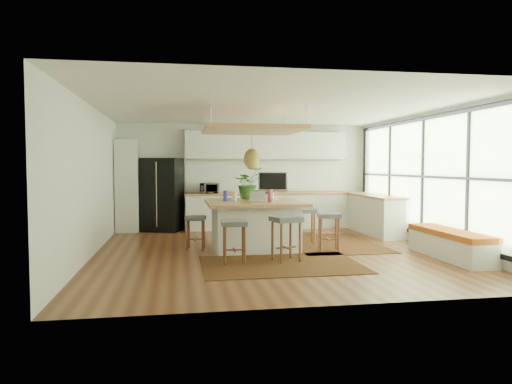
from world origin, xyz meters
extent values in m
plane|color=#552918|center=(0.00, 0.00, 0.00)|extent=(7.00, 7.00, 0.00)
plane|color=white|center=(0.00, 0.00, 2.70)|extent=(7.00, 7.00, 0.00)
plane|color=silver|center=(0.00, 3.50, 1.35)|extent=(6.50, 0.00, 6.50)
plane|color=silver|center=(0.00, -3.50, 1.35)|extent=(6.50, 0.00, 6.50)
plane|color=silver|center=(-3.25, 0.00, 1.35)|extent=(0.00, 7.00, 7.00)
plane|color=silver|center=(3.25, 0.00, 1.35)|extent=(0.00, 7.00, 7.00)
cube|color=silver|center=(-2.95, 3.18, 1.12)|extent=(0.55, 0.60, 2.25)
cube|color=silver|center=(0.55, 3.18, 0.44)|extent=(4.20, 0.60, 0.88)
cube|color=#975A35|center=(0.55, 3.18, 0.90)|extent=(4.24, 0.64, 0.05)
cube|color=white|center=(0.55, 3.48, 1.35)|extent=(4.20, 0.02, 0.80)
cube|color=silver|center=(0.55, 3.32, 2.15)|extent=(4.20, 0.34, 0.70)
cube|color=silver|center=(2.93, 2.00, 0.44)|extent=(0.60, 2.50, 0.88)
cube|color=#975A35|center=(2.93, 2.00, 0.90)|extent=(0.64, 2.54, 0.05)
cube|color=black|center=(-0.07, -1.22, 0.01)|extent=(2.60, 1.80, 0.01)
cube|color=black|center=(1.44, 0.65, 0.01)|extent=(1.80, 2.60, 0.01)
imported|color=#A5A5AA|center=(-0.95, 3.15, 1.09)|extent=(0.48, 0.27, 0.32)
imported|color=#1E4C19|center=(-0.28, 1.07, 1.19)|extent=(0.87, 0.89, 0.52)
imported|color=silver|center=(-0.74, 0.72, 0.96)|extent=(0.28, 0.28, 0.06)
cylinder|color=#373ADD|center=(-0.81, 0.51, 1.03)|extent=(0.07, 0.07, 0.19)
cylinder|color=silver|center=(-0.66, 0.26, 1.03)|extent=(0.07, 0.07, 0.19)
cylinder|color=#A73751|center=(-0.01, 0.11, 1.03)|extent=(0.07, 0.07, 0.19)
cylinder|color=silver|center=(0.09, 0.46, 1.03)|extent=(0.07, 0.07, 0.19)
camera|label=1|loc=(-1.73, -8.57, 1.62)|focal=32.59mm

